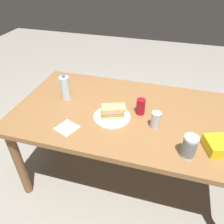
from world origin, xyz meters
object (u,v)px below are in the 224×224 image
(sandwich, at_px, (112,112))
(plastic_cup_stack, at_px, (189,147))
(water_bottle_tall, at_px, (65,88))
(soda_can_silver, at_px, (156,120))
(dining_table, at_px, (130,121))
(soda_can_red, at_px, (141,106))
(paper_plate, at_px, (112,117))

(sandwich, relative_size, plastic_cup_stack, 1.34)
(water_bottle_tall, height_order, soda_can_silver, water_bottle_tall)
(dining_table, distance_m, water_bottle_tall, 0.58)
(soda_can_silver, bearing_deg, sandwich, 175.23)
(soda_can_silver, bearing_deg, soda_can_red, 133.40)
(soda_can_red, relative_size, water_bottle_tall, 0.58)
(paper_plate, height_order, water_bottle_tall, water_bottle_tall)
(paper_plate, distance_m, soda_can_silver, 0.32)
(dining_table, relative_size, soda_can_red, 14.56)
(water_bottle_tall, bearing_deg, soda_can_silver, -12.83)
(soda_can_red, xyz_separation_m, water_bottle_tall, (-0.62, 0.04, 0.04))
(paper_plate, height_order, plastic_cup_stack, plastic_cup_stack)
(paper_plate, relative_size, plastic_cup_stack, 1.80)
(plastic_cup_stack, bearing_deg, dining_table, 140.67)
(plastic_cup_stack, distance_m, soda_can_silver, 0.30)
(paper_plate, relative_size, soda_can_red, 2.19)
(soda_can_red, height_order, water_bottle_tall, water_bottle_tall)
(soda_can_red, distance_m, soda_can_silver, 0.18)
(paper_plate, distance_m, water_bottle_tall, 0.47)
(paper_plate, height_order, soda_can_red, soda_can_red)
(dining_table, xyz_separation_m, soda_can_silver, (0.20, -0.13, 0.14))
(water_bottle_tall, bearing_deg, dining_table, -4.56)
(sandwich, bearing_deg, plastic_cup_stack, -24.22)
(plastic_cup_stack, relative_size, soda_can_silver, 1.22)
(sandwich, height_order, plastic_cup_stack, plastic_cup_stack)
(sandwich, bearing_deg, soda_can_silver, -4.77)
(dining_table, distance_m, plastic_cup_stack, 0.56)
(plastic_cup_stack, bearing_deg, sandwich, 155.78)
(sandwich, distance_m, soda_can_red, 0.21)
(sandwich, xyz_separation_m, water_bottle_tall, (-0.44, 0.14, 0.05))
(sandwich, relative_size, soda_can_silver, 1.64)
(paper_plate, xyz_separation_m, plastic_cup_stack, (0.53, -0.23, 0.07))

